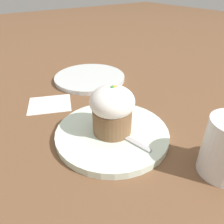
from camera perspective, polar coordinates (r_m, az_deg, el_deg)
name	(u,v)px	position (r m, az deg, el deg)	size (l,w,h in m)	color
ground_plane	(112,136)	(0.48, 0.03, -6.32)	(4.00, 4.00, 0.00)	brown
dessert_plate	(112,133)	(0.48, 0.03, -5.59)	(0.24, 0.24, 0.02)	silver
carrot_cake	(112,109)	(0.44, 0.00, 0.70)	(0.09, 0.09, 0.11)	brown
spoon	(117,132)	(0.46, 1.31, -5.33)	(0.05, 0.12, 0.01)	#B7B7BC
side_plate	(90,78)	(0.74, -5.84, 8.89)	(0.23, 0.23, 0.01)	silver
paper_napkin	(50,104)	(0.62, -15.96, 2.04)	(0.14, 0.13, 0.00)	white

